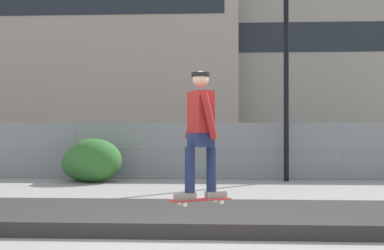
% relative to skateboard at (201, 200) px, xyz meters
% --- Properties ---
extents(gravel_berm, '(16.52, 2.68, 0.24)m').
position_rel_skateboard_xyz_m(gravel_berm, '(-0.16, 2.28, -0.61)').
color(gravel_berm, '#33302D').
rests_on(gravel_berm, ground_plane).
extents(skateboard, '(0.80, 0.55, 0.07)m').
position_rel_skateboard_xyz_m(skateboard, '(0.00, 0.00, 0.00)').
color(skateboard, '#B22D2D').
extents(skater, '(0.68, 0.62, 1.65)m').
position_rel_skateboard_xyz_m(skater, '(0.00, -0.00, 0.94)').
color(skater, gray).
rests_on(skater, skateboard).
extents(chain_fence, '(17.77, 0.06, 1.85)m').
position_rel_skateboard_xyz_m(chain_fence, '(-0.16, 10.09, 0.21)').
color(chain_fence, gray).
rests_on(chain_fence, ground_plane).
extents(street_lamp, '(0.44, 0.44, 6.91)m').
position_rel_skateboard_xyz_m(street_lamp, '(2.32, 9.55, 3.56)').
color(street_lamp, black).
rests_on(street_lamp, ground_plane).
extents(parked_car_near, '(4.47, 2.08, 1.66)m').
position_rel_skateboard_xyz_m(parked_car_near, '(-3.72, 13.71, 0.11)').
color(parked_car_near, navy).
rests_on(parked_car_near, ground_plane).
extents(parked_car_mid, '(4.51, 2.18, 1.66)m').
position_rel_skateboard_xyz_m(parked_car_mid, '(1.92, 13.27, 0.11)').
color(parked_car_mid, silver).
rests_on(parked_car_mid, ground_plane).
extents(library_building, '(28.02, 11.84, 19.56)m').
position_rel_skateboard_xyz_m(library_building, '(-12.30, 39.98, 9.06)').
color(library_building, '#9E9384').
rests_on(library_building, ground_plane).
extents(office_block, '(21.87, 15.17, 15.00)m').
position_rel_skateboard_xyz_m(office_block, '(8.63, 43.84, 6.77)').
color(office_block, gray).
rests_on(office_block, ground_plane).
extents(shrub_left, '(1.44, 1.18, 1.11)m').
position_rel_skateboard_xyz_m(shrub_left, '(-4.03, 9.31, -0.17)').
color(shrub_left, '#336B2D').
rests_on(shrub_left, ground_plane).
extents(shrub_center, '(1.74, 1.42, 1.34)m').
position_rel_skateboard_xyz_m(shrub_center, '(-3.65, 8.92, -0.05)').
color(shrub_center, '#336B2D').
rests_on(shrub_center, ground_plane).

